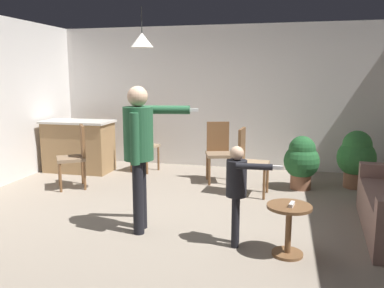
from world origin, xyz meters
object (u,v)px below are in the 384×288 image
(dining_chair_centre_back, at_px, (219,149))
(spare_remote_on_table, at_px, (292,204))
(side_table_by_couch, at_px, (289,224))
(potted_plant_corner, at_px, (356,156))
(kitchen_counter, at_px, (79,146))
(dining_chair_by_counter, at_px, (249,159))
(dining_chair_near_wall, at_px, (76,154))
(potted_plant_by_wall, at_px, (302,160))
(dining_chair_spare, at_px, (142,143))
(person_adult, at_px, (140,143))
(person_child, at_px, (237,185))

(dining_chair_centre_back, height_order, spare_remote_on_table, dining_chair_centre_back)
(side_table_by_couch, distance_m, potted_plant_corner, 2.93)
(kitchen_counter, distance_m, dining_chair_by_counter, 3.30)
(kitchen_counter, bearing_deg, potted_plant_corner, 0.28)
(dining_chair_near_wall, relative_size, potted_plant_corner, 1.09)
(potted_plant_corner, height_order, potted_plant_by_wall, potted_plant_corner)
(side_table_by_couch, height_order, dining_chair_by_counter, dining_chair_by_counter)
(side_table_by_couch, distance_m, dining_chair_spare, 3.93)
(spare_remote_on_table, bearing_deg, person_adult, 170.21)
(dining_chair_centre_back, bearing_deg, spare_remote_on_table, 96.99)
(spare_remote_on_table, bearing_deg, dining_chair_spare, 131.78)
(dining_chair_by_counter, xyz_separation_m, dining_chair_spare, (-2.05, 0.97, 0.00))
(dining_chair_spare, relative_size, spare_remote_on_table, 7.69)
(dining_chair_by_counter, height_order, potted_plant_by_wall, dining_chair_by_counter)
(dining_chair_near_wall, relative_size, spare_remote_on_table, 7.69)
(dining_chair_centre_back, bearing_deg, dining_chair_spare, -29.24)
(kitchen_counter, bearing_deg, person_adult, -48.78)
(kitchen_counter, relative_size, dining_chair_by_counter, 1.26)
(dining_chair_by_counter, xyz_separation_m, spare_remote_on_table, (0.59, -1.98, -0.01))
(kitchen_counter, distance_m, potted_plant_corner, 4.83)
(person_adult, bearing_deg, dining_chair_spare, -168.86)
(dining_chair_centre_back, bearing_deg, kitchen_counter, -19.14)
(spare_remote_on_table, bearing_deg, dining_chair_by_counter, 106.60)
(dining_chair_near_wall, height_order, spare_remote_on_table, dining_chair_near_wall)
(person_adult, xyz_separation_m, dining_chair_spare, (-0.98, 2.66, -0.48))
(kitchen_counter, distance_m, dining_chair_spare, 1.19)
(person_adult, xyz_separation_m, person_child, (1.11, -0.14, -0.37))
(side_table_by_couch, height_order, person_adult, person_adult)
(person_adult, relative_size, dining_chair_centre_back, 1.66)
(kitchen_counter, height_order, spare_remote_on_table, kitchen_counter)
(dining_chair_near_wall, xyz_separation_m, potted_plant_by_wall, (3.47, 0.75, -0.08))
(person_adult, distance_m, dining_chair_by_counter, 2.06)
(dining_chair_by_counter, height_order, dining_chair_spare, same)
(person_child, bearing_deg, spare_remote_on_table, 72.73)
(spare_remote_on_table, bearing_deg, dining_chair_near_wall, 152.35)
(dining_chair_centre_back, relative_size, potted_plant_by_wall, 1.18)
(dining_chair_near_wall, distance_m, dining_chair_spare, 1.39)
(person_child, relative_size, potted_plant_corner, 1.16)
(kitchen_counter, height_order, potted_plant_by_wall, kitchen_counter)
(dining_chair_by_counter, xyz_separation_m, potted_plant_by_wall, (0.77, 0.50, -0.08))
(person_child, bearing_deg, side_table_by_couch, 74.75)
(dining_chair_by_counter, distance_m, potted_plant_corner, 1.79)
(dining_chair_by_counter, xyz_separation_m, dining_chair_centre_back, (-0.57, 0.64, 0.00))
(person_child, xyz_separation_m, dining_chair_spare, (-2.09, 2.81, -0.12))
(kitchen_counter, distance_m, dining_chair_near_wall, 1.13)
(person_adult, height_order, dining_chair_spare, person_adult)
(side_table_by_couch, xyz_separation_m, dining_chair_by_counter, (-0.57, 1.96, 0.22))
(person_adult, bearing_deg, dining_chair_near_wall, -140.38)
(kitchen_counter, height_order, person_adult, person_adult)
(dining_chair_spare, height_order, potted_plant_by_wall, dining_chair_spare)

